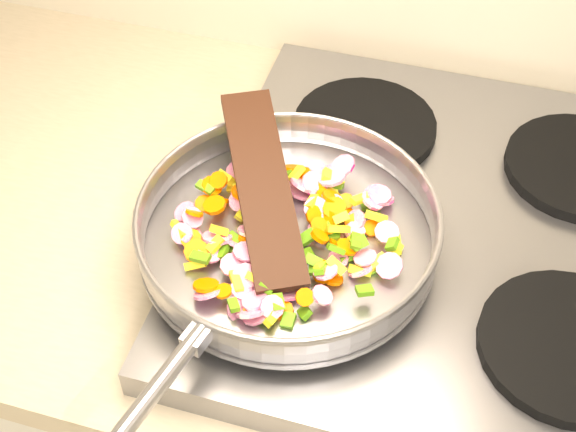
# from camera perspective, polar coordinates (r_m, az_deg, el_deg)

# --- Properties ---
(cooktop) EXTENTS (0.60, 0.60, 0.04)m
(cooktop) POSITION_cam_1_polar(r_m,az_deg,el_deg) (0.99, 11.50, -1.53)
(cooktop) COLOR #939399
(cooktop) RESTS_ON counter_top
(grate_fl) EXTENTS (0.19, 0.19, 0.02)m
(grate_fl) POSITION_cam_1_polar(r_m,az_deg,el_deg) (0.89, 1.55, -4.98)
(grate_fl) COLOR black
(grate_fl) RESTS_ON cooktop
(grate_fr) EXTENTS (0.19, 0.19, 0.02)m
(grate_fr) POSITION_cam_1_polar(r_m,az_deg,el_deg) (0.89, 19.34, -8.70)
(grate_fr) COLOR black
(grate_fr) RESTS_ON cooktop
(grate_bl) EXTENTS (0.19, 0.19, 0.02)m
(grate_bl) POSITION_cam_1_polar(r_m,az_deg,el_deg) (1.08, 5.49, 6.39)
(grate_bl) COLOR black
(grate_bl) RESTS_ON cooktop
(saute_pan) EXTENTS (0.38, 0.54, 0.05)m
(saute_pan) POSITION_cam_1_polar(r_m,az_deg,el_deg) (0.90, -0.07, -0.81)
(saute_pan) COLOR #9E9EA5
(saute_pan) RESTS_ON grate_fl
(vegetable_heap) EXTENTS (0.28, 0.27, 0.05)m
(vegetable_heap) POSITION_cam_1_polar(r_m,az_deg,el_deg) (0.91, -0.03, -0.87)
(vegetable_heap) COLOR #D8156A
(vegetable_heap) RESTS_ON saute_pan
(wooden_spatula) EXTENTS (0.17, 0.25, 0.07)m
(wooden_spatula) POSITION_cam_1_polar(r_m,az_deg,el_deg) (0.90, -1.80, 2.14)
(wooden_spatula) COLOR black
(wooden_spatula) RESTS_ON saute_pan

